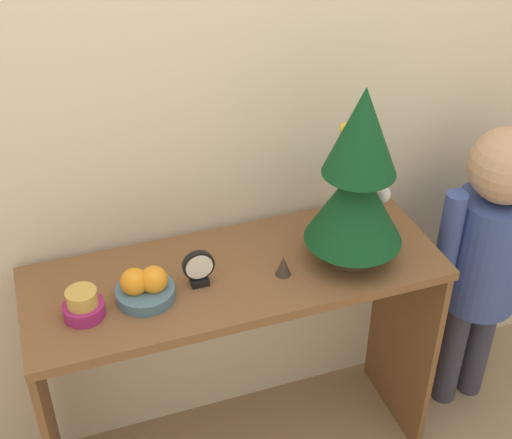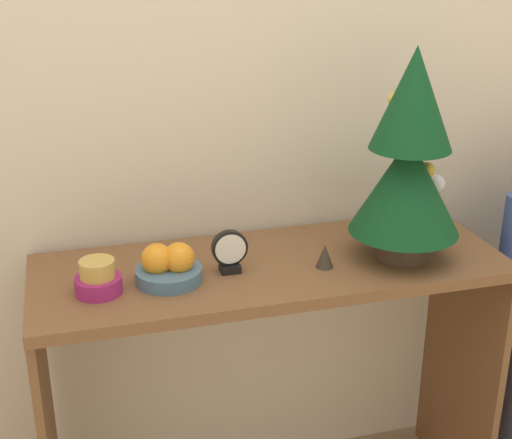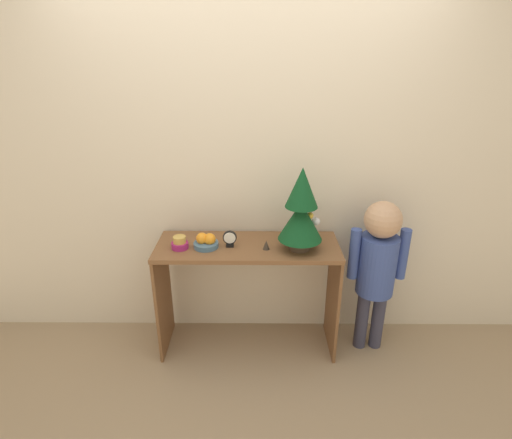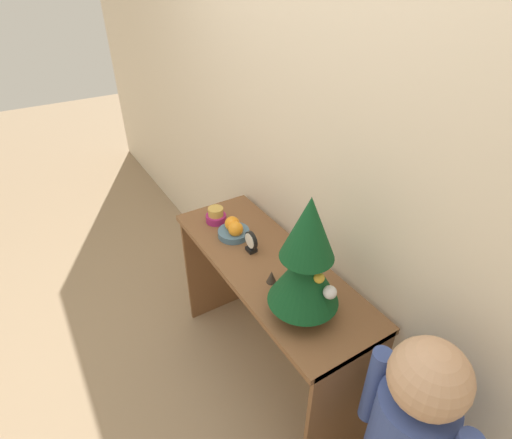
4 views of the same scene
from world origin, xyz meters
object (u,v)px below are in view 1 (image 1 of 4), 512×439
Objects in this scene: figurine at (283,266)px; child_figure at (489,243)px; fruit_bowl at (145,287)px; singing_bowl at (83,305)px; desk_clock at (199,268)px; mini_tree at (358,181)px.

figurine is 0.06× the size of child_figure.
child_figure is (1.14, 0.03, -0.15)m from fruit_bowl.
figurine is (0.39, -0.03, -0.01)m from fruit_bowl.
figurine is at bearing -3.99° from fruit_bowl.
singing_bowl is 0.56m from figurine.
desk_clock is at bearing 3.75° from fruit_bowl.
singing_bowl reaches higher than figurine.
fruit_bowl is at bearing 176.01° from figurine.
fruit_bowl is at bearing -176.25° from desk_clock.
mini_tree is 0.32m from figurine.
figurine is (-0.22, -0.01, -0.24)m from mini_tree.
desk_clock is 0.10× the size of child_figure.
child_figure is at bearing 1.28° from fruit_bowl.
desk_clock is 1.00m from child_figure.
child_figure is (0.53, 0.05, -0.38)m from mini_tree.
figurine is at bearing -1.00° from singing_bowl.
fruit_bowl is (-0.61, 0.02, -0.23)m from mini_tree.
fruit_bowl is 1.47× the size of desk_clock.
child_figure is (0.75, 0.05, -0.14)m from figurine.
fruit_bowl reaches higher than singing_bowl.
desk_clock is at bearing 4.89° from singing_bowl.
fruit_bowl is 0.16m from desk_clock.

